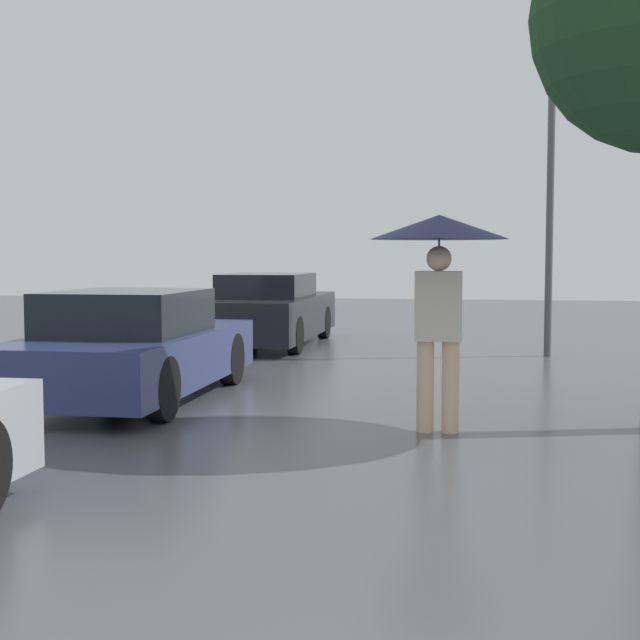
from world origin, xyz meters
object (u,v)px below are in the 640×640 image
Objects in this scene: pedestrian at (439,254)px; parked_car_farthest at (270,311)px; street_lamp at (550,184)px; parked_car_middle at (133,348)px.

pedestrian reaches higher than parked_car_farthest.
pedestrian is 8.09m from parked_car_farthest.
parked_car_farthest is 0.99× the size of street_lamp.
pedestrian is at bearing -20.63° from parked_car_middle.
parked_car_farthest is at bearing 113.79° from pedestrian.
street_lamp is at bearing 76.96° from pedestrian.
parked_car_middle is 0.89× the size of parked_car_farthest.
street_lamp is at bearing 46.31° from parked_car_middle.
parked_car_middle is at bearing -91.50° from parked_car_farthest.
street_lamp is (1.48, 6.38, 1.09)m from pedestrian.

